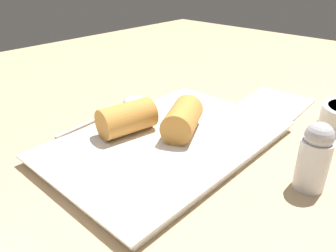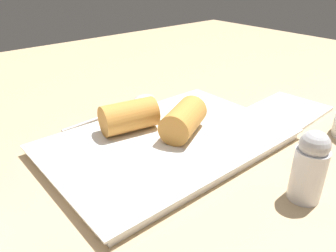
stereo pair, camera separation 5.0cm
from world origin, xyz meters
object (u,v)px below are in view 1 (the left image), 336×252
(spoon, at_px, (129,103))
(salt_shaker, at_px, (314,157))
(napkin, at_px, (275,104))
(serving_plate, at_px, (168,142))

(spoon, bearing_deg, salt_shaker, 87.70)
(spoon, distance_m, napkin, 0.27)
(salt_shaker, bearing_deg, serving_plate, -76.90)
(serving_plate, distance_m, napkin, 0.25)
(napkin, distance_m, salt_shaker, 0.25)
(serving_plate, bearing_deg, salt_shaker, 103.10)
(napkin, bearing_deg, serving_plate, -10.29)
(serving_plate, height_order, napkin, serving_plate)
(spoon, relative_size, salt_shaker, 2.27)
(napkin, height_order, salt_shaker, salt_shaker)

